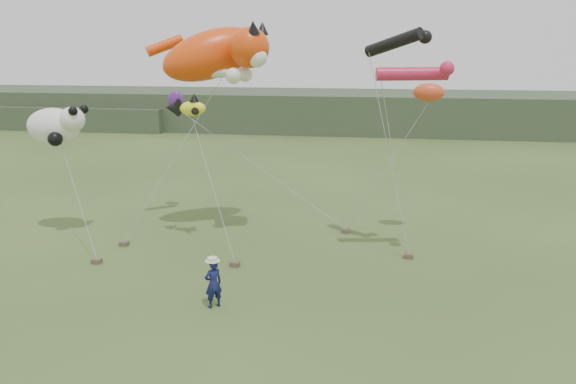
{
  "coord_description": "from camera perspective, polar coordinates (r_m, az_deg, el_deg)",
  "views": [
    {
      "loc": [
        4.55,
        -16.96,
        8.68
      ],
      "look_at": [
        1.43,
        3.0,
        3.48
      ],
      "focal_mm": 35.0,
      "sensor_mm": 36.0,
      "label": 1
    }
  ],
  "objects": [
    {
      "name": "ground",
      "position": [
        19.59,
        -5.62,
        -11.94
      ],
      "size": [
        120.0,
        120.0,
        0.0
      ],
      "primitive_type": "plane",
      "color": "#385123",
      "rests_on": "ground"
    },
    {
      "name": "headland",
      "position": [
        62.49,
        1.8,
        8.22
      ],
      "size": [
        90.0,
        13.0,
        4.0
      ],
      "color": "#2D3D28",
      "rests_on": "ground"
    },
    {
      "name": "festival_attendant",
      "position": [
        19.58,
        -7.6,
        -9.22
      ],
      "size": [
        0.75,
        0.72,
        1.73
      ],
      "primitive_type": "imported",
      "rotation": [
        0.0,
        0.0,
        3.85
      ],
      "color": "#13174A",
      "rests_on": "ground"
    },
    {
      "name": "sandbag_anchors",
      "position": [
        24.71,
        -4.49,
        -5.92
      ],
      "size": [
        13.22,
        5.89,
        0.2
      ],
      "color": "brown",
      "rests_on": "ground"
    },
    {
      "name": "cat_kite",
      "position": [
        26.25,
        -6.92,
        13.78
      ],
      "size": [
        6.29,
        4.31,
        3.39
      ],
      "color": "#E5400B",
      "rests_on": "ground"
    },
    {
      "name": "fish_kite",
      "position": [
        25.12,
        -10.41,
        8.44
      ],
      "size": [
        2.0,
        1.34,
        1.03
      ],
      "color": "yellow",
      "rests_on": "ground"
    },
    {
      "name": "tube_kites",
      "position": [
        23.23,
        12.24,
        13.14
      ],
      "size": [
        3.49,
        2.64,
        2.04
      ],
      "color": "black",
      "rests_on": "ground"
    },
    {
      "name": "panda_kite",
      "position": [
        28.16,
        -22.45,
        6.25
      ],
      "size": [
        2.98,
        1.93,
        1.85
      ],
      "color": "white",
      "rests_on": "ground"
    },
    {
      "name": "misc_kites",
      "position": [
        26.85,
        5.17,
        9.77
      ],
      "size": [
        13.69,
        2.66,
        1.61
      ],
      "color": "#DB4521",
      "rests_on": "ground"
    }
  ]
}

